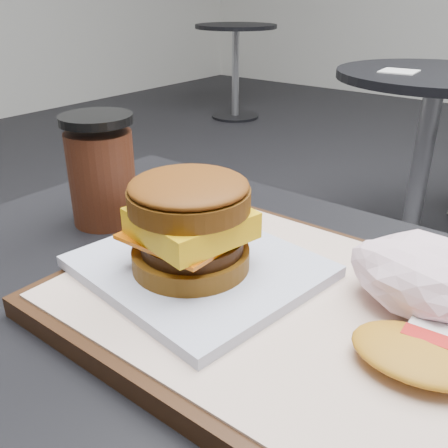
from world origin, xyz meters
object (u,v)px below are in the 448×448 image
at_px(neighbor_table, 428,127).
at_px(coffee_cup, 102,173).
at_px(serving_tray, 292,311).
at_px(breakfast_sandwich, 193,234).
at_px(crumpled_wrapper, 431,277).

bearing_deg(neighbor_table, coffee_cup, -86.59).
height_order(serving_tray, breakfast_sandwich, breakfast_sandwich).
relative_size(serving_tray, neighbor_table, 0.51).
xyz_separation_m(serving_tray, crumpled_wrapper, (0.09, 0.06, 0.04)).
bearing_deg(breakfast_sandwich, neighbor_table, 99.69).
distance_m(serving_tray, neighbor_table, 1.65).
distance_m(breakfast_sandwich, coffee_cup, 0.19).
bearing_deg(neighbor_table, crumpled_wrapper, -73.69).
distance_m(coffee_cup, neighbor_table, 1.59).
xyz_separation_m(crumpled_wrapper, coffee_cup, (-0.36, -0.02, 0.01)).
bearing_deg(coffee_cup, serving_tray, -7.34).
bearing_deg(breakfast_sandwich, serving_tray, 11.90).
height_order(breakfast_sandwich, crumpled_wrapper, breakfast_sandwich).
xyz_separation_m(breakfast_sandwich, coffee_cup, (-0.18, 0.05, -0.00)).
bearing_deg(breakfast_sandwich, crumpled_wrapper, 23.43).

